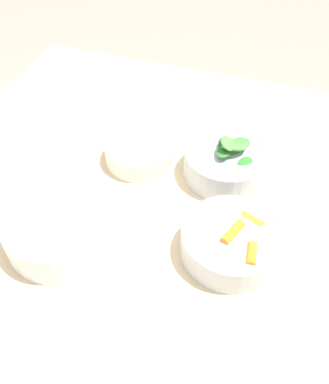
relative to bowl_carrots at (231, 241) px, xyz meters
The scene contains 6 objects.
ground_plane 0.79m from the bowl_carrots, 31.07° to the right, with size 10.00×10.00×0.00m, color gray.
dining_table 0.22m from the bowl_carrots, 31.07° to the right, with size 1.07×0.98×0.74m.
bowl_carrots is the anchor object (origin of this frame).
bowl_greens 0.20m from the bowl_carrots, 74.49° to the right, with size 0.17×0.18×0.10m.
bowl_beans_hotdog 0.30m from the bowl_carrots, 13.09° to the left, with size 0.20×0.20×0.07m.
bowl_cookies 0.30m from the bowl_carrots, 36.81° to the right, with size 0.15×0.15×0.05m.
Camera 1 is at (-0.18, 0.55, 1.37)m, focal length 40.00 mm.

